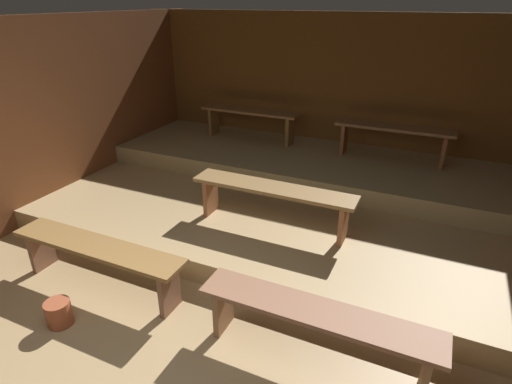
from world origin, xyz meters
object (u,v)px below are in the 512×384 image
bench_floor_left (98,254)px  bench_floor_right (316,320)px  pail_floor (59,313)px  bench_middle_left (250,117)px  bench_lower_center (273,195)px  bench_middle_right (393,134)px

bench_floor_left → bench_floor_right: 2.13m
bench_floor_left → bench_floor_right: same height
pail_floor → bench_middle_left: bearing=90.7°
bench_floor_left → bench_lower_center: bearing=49.0°
bench_lower_center → bench_middle_right: size_ratio=1.15×
bench_floor_left → bench_floor_right: bearing=0.0°
bench_floor_right → bench_middle_left: bearing=122.3°
bench_lower_center → pail_floor: bench_lower_center is taller
bench_floor_right → bench_floor_left: bearing=180.0°
bench_floor_left → bench_floor_right: (2.13, 0.00, 0.00)m
bench_middle_right → pail_floor: bench_middle_right is taller
bench_floor_left → bench_lower_center: bench_lower_center is taller
bench_floor_left → bench_middle_right: bench_middle_right is taller
bench_floor_right → pail_floor: bearing=-165.5°
bench_lower_center → bench_middle_right: bearing=64.9°
bench_middle_left → pail_floor: bench_middle_left is taller
bench_middle_left → bench_middle_right: same height
bench_floor_left → pail_floor: 0.60m
bench_lower_center → bench_middle_right: (0.94, 2.01, 0.24)m
bench_lower_center → bench_middle_left: bench_middle_left is taller
bench_floor_right → bench_lower_center: 1.68m
bench_middle_right → pail_floor: (-2.12, -3.94, -0.76)m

